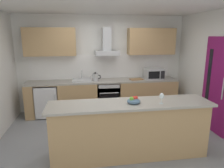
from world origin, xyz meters
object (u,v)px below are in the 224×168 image
oven (108,96)px  kettle (95,77)px  sink (82,80)px  range_hood (107,46)px  microwave (154,74)px  fruit_bowl (134,101)px  refrigerator (48,100)px  wine_glass (162,96)px  chopping_board (136,79)px

oven → kettle: kettle is taller
sink → range_hood: bearing=9.9°
sink → range_hood: range_hood is taller
kettle → range_hood: range_hood is taller
microwave → kettle: bearing=-179.8°
sink → fruit_bowl: (0.82, -2.18, 0.10)m
sink → kettle: 0.36m
refrigerator → fruit_bowl: size_ratio=3.86×
wine_glass → chopping_board: bearing=85.0°
range_hood → oven: bearing=-90.0°
oven → chopping_board: size_ratio=2.35×
kettle → chopping_board: (1.11, 0.01, -0.09)m
wine_glass → fruit_bowl: bearing=169.4°
fruit_bowl → microwave: bearing=62.2°
sink → wine_glass: sink is taller
fruit_bowl → sink: bearing=110.7°
oven → sink: size_ratio=1.60×
kettle → fruit_bowl: kettle is taller
chopping_board → refrigerator: bearing=179.5°
kettle → fruit_bowl: size_ratio=1.31×
oven → range_hood: bearing=90.0°
range_hood → chopping_board: size_ratio=2.12×
refrigerator → chopping_board: chopping_board is taller
kettle → chopping_board: kettle is taller
range_hood → wine_glass: size_ratio=4.05×
refrigerator → wine_glass: (2.18, -2.25, 0.68)m
sink → kettle: size_ratio=1.73×
wine_glass → oven: bearing=104.7°
refrigerator → wine_glass: 3.20m
range_hood → chopping_board: bearing=-11.1°
refrigerator → range_hood: (1.59, 0.13, 1.36)m
refrigerator → microwave: size_ratio=1.70×
wine_glass → microwave: bearing=73.0°
sink → kettle: sink is taller
sink → wine_glass: 2.60m
fruit_bowl → chopping_board: size_ratio=0.65×
oven → range_hood: range_hood is taller
sink → microwave: bearing=-1.1°
oven → wine_glass: size_ratio=4.50×
sink → range_hood: size_ratio=0.69×
sink → chopping_board: size_ratio=1.47×
oven → fruit_bowl: 2.25m
range_hood → chopping_board: 1.19m
sink → fruit_bowl: sink is taller
microwave → range_hood: size_ratio=0.69×
refrigerator → fruit_bowl: bearing=-51.4°
refrigerator → microwave: 2.93m
microwave → sink: (-1.95, 0.04, -0.12)m
sink → fruit_bowl: 2.33m
wine_glass → fruit_bowl: (-0.45, 0.08, -0.08)m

